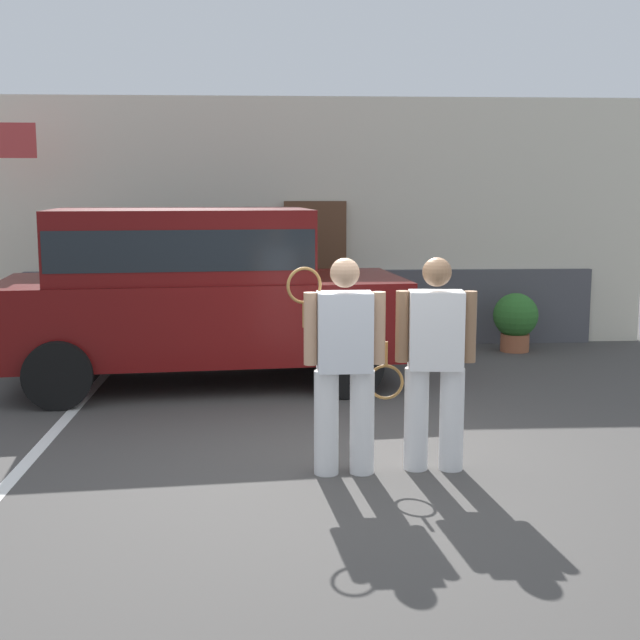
# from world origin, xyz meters

# --- Properties ---
(ground_plane) EXTENTS (40.00, 40.00, 0.00)m
(ground_plane) POSITION_xyz_m (0.00, 0.00, 0.00)
(ground_plane) COLOR #423F3D
(parking_stripe_0) EXTENTS (0.12, 4.40, 0.01)m
(parking_stripe_0) POSITION_xyz_m (-2.65, 1.50, 0.00)
(parking_stripe_0) COLOR silver
(parking_stripe_0) RESTS_ON ground_plane
(house_frontage) EXTENTS (9.85, 0.40, 3.58)m
(house_frontage) POSITION_xyz_m (0.00, 5.80, 1.68)
(house_frontage) COLOR beige
(house_frontage) RESTS_ON ground_plane
(parked_suv) EXTENTS (4.77, 2.53, 2.05)m
(parked_suv) POSITION_xyz_m (-1.48, 3.17, 1.15)
(parked_suv) COLOR #590C0C
(parked_suv) RESTS_ON ground_plane
(tennis_player_man) EXTENTS (0.78, 0.28, 1.75)m
(tennis_player_man) POSITION_xyz_m (-0.01, -0.14, 0.91)
(tennis_player_man) COLOR white
(tennis_player_man) RESTS_ON ground_plane
(tennis_player_woman) EXTENTS (0.90, 0.30, 1.74)m
(tennis_player_woman) POSITION_xyz_m (0.72, -0.08, 0.90)
(tennis_player_woman) COLOR white
(tennis_player_woman) RESTS_ON ground_plane
(potted_plant_by_porch) EXTENTS (0.63, 0.63, 0.83)m
(potted_plant_by_porch) POSITION_xyz_m (2.84, 4.96, 0.46)
(potted_plant_by_porch) COLOR #9E5638
(potted_plant_by_porch) RESTS_ON ground_plane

